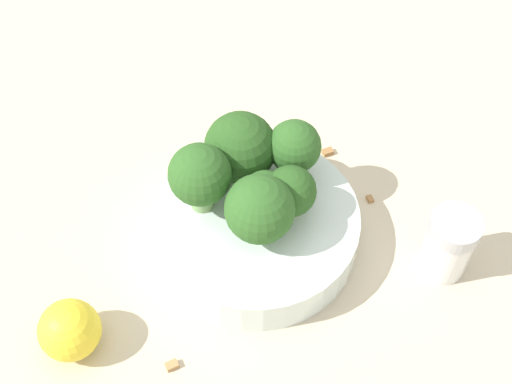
{
  "coord_description": "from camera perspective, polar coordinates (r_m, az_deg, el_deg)",
  "views": [
    {
      "loc": [
        0.29,
        -0.14,
        0.51
      ],
      "look_at": [
        0.0,
        0.0,
        0.07
      ],
      "focal_mm": 50.0,
      "sensor_mm": 36.0,
      "label": 1
    }
  ],
  "objects": [
    {
      "name": "ground_plane",
      "position": [
        0.61,
        0.0,
        -3.86
      ],
      "size": [
        3.0,
        3.0,
        0.0
      ],
      "primitive_type": "plane",
      "color": "beige"
    },
    {
      "name": "broccoli_floret_2",
      "position": [
        0.58,
        3.07,
        3.53
      ],
      "size": [
        0.04,
        0.04,
        0.06
      ],
      "color": "#84AD66",
      "rests_on": "bowl"
    },
    {
      "name": "bowl",
      "position": [
        0.59,
        0.0,
        -2.91
      ],
      "size": [
        0.17,
        0.17,
        0.04
      ],
      "primitive_type": "cylinder",
      "color": "silver",
      "rests_on": "ground_plane"
    },
    {
      "name": "broccoli_floret_0",
      "position": [
        0.58,
        -1.26,
        3.56
      ],
      "size": [
        0.06,
        0.06,
        0.06
      ],
      "color": "#84AD66",
      "rests_on": "bowl"
    },
    {
      "name": "almond_crumb_0",
      "position": [
        0.55,
        -6.76,
        -13.51
      ],
      "size": [
        0.01,
        0.01,
        0.01
      ],
      "primitive_type": "cube",
      "rotation": [
        0.0,
        0.0,
        4.7
      ],
      "color": "#AD7F4C",
      "rests_on": "ground_plane"
    },
    {
      "name": "broccoli_floret_4",
      "position": [
        0.54,
        0.3,
        -1.4
      ],
      "size": [
        0.05,
        0.05,
        0.06
      ],
      "color": "#84AD66",
      "rests_on": "bowl"
    },
    {
      "name": "broccoli_floret_3",
      "position": [
        0.56,
        0.57,
        0.13
      ],
      "size": [
        0.04,
        0.04,
        0.04
      ],
      "color": "#7A9E5B",
      "rests_on": "bowl"
    },
    {
      "name": "broccoli_floret_5",
      "position": [
        0.56,
        -4.51,
        1.28
      ],
      "size": [
        0.05,
        0.05,
        0.06
      ],
      "color": "#84AD66",
      "rests_on": "bowl"
    },
    {
      "name": "lemon_wedge",
      "position": [
        0.56,
        -14.69,
        -10.64
      ],
      "size": [
        0.05,
        0.05,
        0.05
      ],
      "primitive_type": "sphere",
      "color": "yellow",
      "rests_on": "ground_plane"
    },
    {
      "name": "almond_crumb_2",
      "position": [
        0.64,
        9.12,
        -0.46
      ],
      "size": [
        0.01,
        0.01,
        0.01
      ],
      "primitive_type": "cube",
      "rotation": [
        0.0,
        0.0,
        6.12
      ],
      "color": "olive",
      "rests_on": "ground_plane"
    },
    {
      "name": "almond_crumb_1",
      "position": [
        0.66,
        5.77,
        3.34
      ],
      "size": [
        0.01,
        0.01,
        0.01
      ],
      "primitive_type": "cube",
      "rotation": [
        0.0,
        0.0,
        1.52
      ],
      "color": "olive",
      "rests_on": "ground_plane"
    },
    {
      "name": "pepper_shaker",
      "position": [
        0.59,
        15.16,
        -4.06
      ],
      "size": [
        0.04,
        0.04,
        0.06
      ],
      "color": "silver",
      "rests_on": "ground_plane"
    },
    {
      "name": "broccoli_floret_1",
      "position": [
        0.56,
        2.77,
        0.01
      ],
      "size": [
        0.04,
        0.04,
        0.05
      ],
      "color": "#8EB770",
      "rests_on": "bowl"
    }
  ]
}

